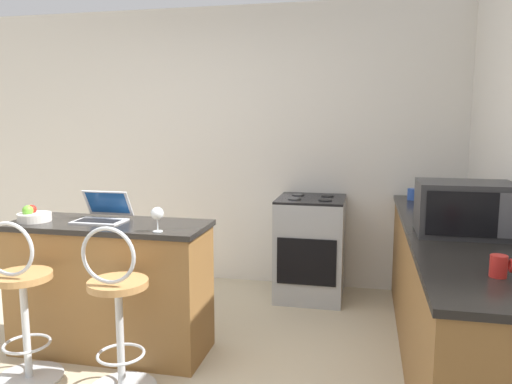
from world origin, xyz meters
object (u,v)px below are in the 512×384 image
object	(u,v)px
bar_stool_near	(22,307)
bar_stool_far	(118,316)
pepper_mill	(426,199)
fruit_bowl	(33,215)
mug_blue	(413,194)
stove_range	(310,248)
laptop	(103,213)
mug_red	(499,266)
microwave	(465,209)
wine_glass_short	(157,214)

from	to	relation	value
bar_stool_near	bar_stool_far	distance (m)	0.62
pepper_mill	fruit_bowl	world-z (taller)	pepper_mill
pepper_mill	mug_blue	xyz separation A→B (m)	(-0.02, 0.73, -0.08)
stove_range	pepper_mill	xyz separation A→B (m)	(0.87, -0.65, 0.57)
stove_range	pepper_mill	size ratio (longest dim) A/B	3.41
laptop	mug_red	distance (m)	2.41
bar_stool_far	microwave	distance (m)	2.10
stove_range	fruit_bowl	distance (m)	2.26
laptop	wine_glass_short	world-z (taller)	laptop
laptop	wine_glass_short	size ratio (longest dim) A/B	2.17
bar_stool_far	mug_blue	distance (m)	2.62
bar_stool_near	stove_range	size ratio (longest dim) A/B	1.11
stove_range	mug_red	world-z (taller)	mug_red
stove_range	fruit_bowl	world-z (taller)	fruit_bowl
bar_stool_far	wine_glass_short	size ratio (longest dim) A/B	6.59
bar_stool_far	laptop	size ratio (longest dim) A/B	3.03
bar_stool_near	fruit_bowl	distance (m)	0.66
mug_blue	wine_glass_short	bearing A→B (deg)	-135.53
microwave	pepper_mill	xyz separation A→B (m)	(-0.16, 0.54, -0.03)
microwave	fruit_bowl	world-z (taller)	microwave
pepper_mill	fruit_bowl	distance (m)	2.69
fruit_bowl	mug_blue	world-z (taller)	fruit_bowl
wine_glass_short	mug_red	xyz separation A→B (m)	(1.80, -0.50, -0.06)
laptop	pepper_mill	world-z (taller)	pepper_mill
microwave	bar_stool_far	bearing A→B (deg)	-162.02
bar_stool_far	fruit_bowl	world-z (taller)	fruit_bowl
wine_glass_short	mug_red	bearing A→B (deg)	-15.44
bar_stool_near	laptop	world-z (taller)	laptop
laptop	pepper_mill	xyz separation A→B (m)	(2.14, 0.62, 0.07)
laptop	microwave	xyz separation A→B (m)	(2.30, 0.08, 0.11)
wine_glass_short	stove_range	bearing A→B (deg)	63.05
stove_range	microwave	bearing A→B (deg)	-49.32
pepper_mill	mug_blue	size ratio (longest dim) A/B	2.49
wine_glass_short	pepper_mill	world-z (taller)	pepper_mill
bar_stool_near	microwave	xyz separation A→B (m)	(2.54, 0.62, 0.58)
mug_red	fruit_bowl	xyz separation A→B (m)	(-2.74, 0.61, -0.01)
microwave	mug_blue	bearing A→B (deg)	97.91
pepper_mill	mug_red	bearing A→B (deg)	-83.28
pepper_mill	mug_blue	distance (m)	0.74
mug_red	wine_glass_short	bearing A→B (deg)	164.56
fruit_bowl	mug_blue	bearing A→B (deg)	30.02
bar_stool_near	bar_stool_far	bearing A→B (deg)	0.00
bar_stool_near	pepper_mill	world-z (taller)	pepper_mill
mug_red	fruit_bowl	world-z (taller)	fruit_bowl
bar_stool_far	mug_red	size ratio (longest dim) A/B	10.37
mug_red	pepper_mill	bearing A→B (deg)	96.72
stove_range	pepper_mill	world-z (taller)	pepper_mill
bar_stool_near	microwave	bearing A→B (deg)	13.80
pepper_mill	mug_red	world-z (taller)	pepper_mill
bar_stool_near	wine_glass_short	xyz separation A→B (m)	(0.74, 0.31, 0.53)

